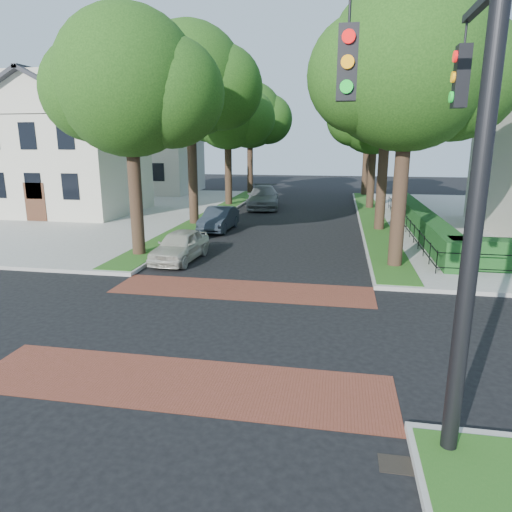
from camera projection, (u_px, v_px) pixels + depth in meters
The scene contains 23 objects.
ground at pixel (218, 325), 12.76m from camera, with size 120.00×120.00×0.00m, color black.
sidewalk_nw at pixel (32, 209), 34.25m from camera, with size 30.00×30.00×0.15m, color gray.
crosswalk_far at pixel (242, 290), 15.81m from camera, with size 9.00×2.20×0.01m, color brown.
crosswalk_near at pixel (180, 383), 9.70m from camera, with size 9.00×2.20×0.01m, color brown.
storm_drain at pixel (400, 465), 7.24m from camera, with size 0.65×0.45×0.01m, color black.
grass_strip_ne at pixel (372, 218), 30.02m from camera, with size 1.60×29.80×0.02m, color #1B4F16.
grass_strip_nw at pixel (214, 213), 31.89m from camera, with size 1.60×29.80×0.02m, color #1B4F16.
tree_right_near at pixel (411, 69), 16.84m from camera, with size 7.75×6.67×10.66m.
tree_right_mid at pixel (390, 84), 24.40m from camera, with size 8.25×7.09×11.22m.
tree_right_far at pixel (376, 115), 33.23m from camera, with size 7.25×6.23×9.74m.
tree_right_back at pixel (369, 116), 41.74m from camera, with size 7.50×6.45×10.20m.
tree_left_near at pixel (133, 85), 18.83m from camera, with size 7.50×6.45×10.20m.
tree_left_mid at pixel (193, 82), 26.21m from camera, with size 8.00×6.88×11.48m.
tree_left_far at pixel (229, 114), 35.08m from camera, with size 7.00×6.02×9.86m.
tree_left_back at pixel (251, 116), 43.62m from camera, with size 7.75×6.66×10.44m.
hedge_main_road at pixel (420, 220), 25.56m from camera, with size 1.00×18.00×1.20m, color #153F16.
fence_main_road at pixel (405, 222), 25.74m from camera, with size 0.06×18.00×0.90m, color black, non-canonical shape.
house_left_near at pixel (66, 141), 31.39m from camera, with size 10.00×9.00×10.14m.
house_left_far at pixel (148, 142), 44.76m from camera, with size 10.00×9.00×10.14m.
traffic_signal at pixel (462, 162), 6.56m from camera, with size 2.17×2.00×8.00m.
parked_car_front at pixel (180, 246), 19.58m from camera, with size 1.57×3.91×1.33m, color beige.
parked_car_middle at pixel (219, 219), 26.30m from camera, with size 1.43×4.10×1.35m, color #1F272F.
parked_car_rear at pixel (263, 197), 35.30m from camera, with size 2.37×5.82×1.69m, color slate.
Camera 1 is at (3.16, -11.52, 4.99)m, focal length 32.00 mm.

